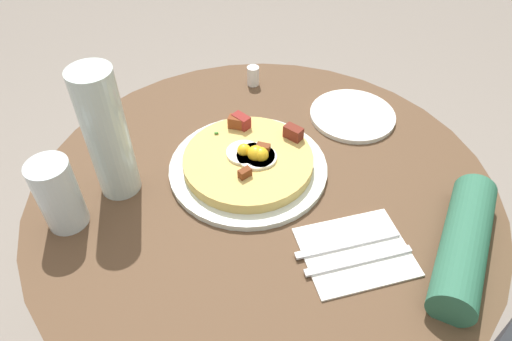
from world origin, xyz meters
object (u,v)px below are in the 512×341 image
Objects in this scene: dining_table at (263,245)px; water_glass at (58,195)px; water_bottle at (107,135)px; salt_shaker at (253,76)px; bread_plate at (352,115)px; fork at (350,243)px; pizza_plate at (248,168)px; knife at (359,261)px; breakfast_pizza at (249,159)px.

dining_table is 0.42m from water_glass.
water_bottle reaches higher than salt_shaker.
bread_plate is 0.52m from water_bottle.
fork is 0.44m from water_bottle.
knife is at bearing -95.04° from pizza_plate.
breakfast_pizza is 0.25m from fork.
salt_shaker reaches higher than pizza_plate.
knife is 1.37× the size of water_glass.
water_bottle reaches higher than knife.
breakfast_pizza is at bearing -136.00° from salt_shaker.
bread_plate is at bearing -75.37° from salt_shaker.
dining_table is at bearing -177.59° from bread_plate.
water_bottle reaches higher than dining_table.
knife is (-0.01, -0.22, 0.18)m from dining_table.
bread_plate is at bearing -112.15° from knife.
bread_plate is at bearing -8.44° from pizza_plate.
dining_table is 6.50× the size of water_glass.
pizza_plate is 1.21× the size of water_bottle.
pizza_plate is 1.66× the size of knife.
bread_plate is 0.74× the size of water_bottle.
bread_plate is 1.02× the size of knife.
fork is at bearing -88.77° from dining_table.
fork is 1.37× the size of water_glass.
breakfast_pizza is at bearing 75.60° from dining_table.
knife is at bearing -95.68° from breakfast_pizza.
water_glass is at bearing -21.34° from fork.
dining_table is 3.51× the size of breakfast_pizza.
pizza_plate is 2.27× the size of water_glass.
water_bottle is (-0.19, 0.38, 0.12)m from fork.
water_bottle is at bearing 134.97° from dining_table.
bread_plate is 0.38m from knife.
pizza_plate reaches higher than dining_table.
knife is at bearing -93.54° from dining_table.
water_glass is 2.89× the size of salt_shaker.
breakfast_pizza is 0.27m from bread_plate.
water_bottle is (-0.47, 0.17, 0.12)m from bread_plate.
pizza_plate is at bearing -34.17° from water_bottle.
dining_table is at bearing -63.81° from knife.
water_bottle reaches higher than bread_plate.
breakfast_pizza is at bearing -33.64° from water_bottle.
water_bottle reaches higher than breakfast_pizza.
breakfast_pizza is 0.28m from knife.
pizza_plate is 0.34m from water_glass.
water_glass is (-0.28, 0.40, 0.06)m from knife.
dining_table is 0.39m from salt_shaker.
water_glass is at bearing -25.26° from knife.
breakfast_pizza is (0.00, 0.00, 0.02)m from pizza_plate.
dining_table is at bearing -101.29° from pizza_plate.
pizza_plate is at bearing -136.36° from salt_shaker.
fork is (-0.01, -0.24, -0.02)m from breakfast_pizza.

